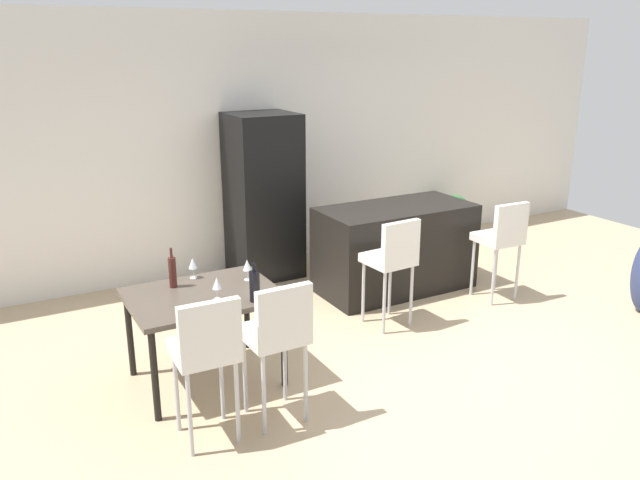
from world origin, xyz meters
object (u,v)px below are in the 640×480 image
object	(u,v)px
bar_chair_left	(393,256)
wine_glass_right	(217,284)
dining_table	(204,303)
wine_bottle_inner	(172,272)
dining_chair_near	(206,347)
wine_bottle_corner	(255,286)
dining_chair_far	(278,331)
wine_glass_middle	(193,264)
bar_chair_middle	(502,235)
wine_glass_left	(247,265)
refrigerator	(263,196)
potted_plant	(454,213)
kitchen_island	(395,248)

from	to	relation	value
bar_chair_left	wine_glass_right	bearing A→B (deg)	-170.82
dining_table	wine_bottle_inner	world-z (taller)	wine_bottle_inner
dining_chair_near	wine_bottle_corner	world-z (taller)	dining_chair_near
dining_chair_far	wine_glass_right	distance (m)	0.68
wine_bottle_corner	wine_glass_middle	world-z (taller)	wine_bottle_corner
bar_chair_left	bar_chair_middle	bearing A→B (deg)	-0.00
bar_chair_left	wine_glass_left	xyz separation A→B (m)	(-1.44, -0.03, 0.17)
bar_chair_middle	refrigerator	bearing A→B (deg)	133.66
bar_chair_left	wine_bottle_corner	world-z (taller)	bar_chair_left
wine_glass_left	potted_plant	size ratio (longest dim) A/B	0.28
wine_bottle_corner	bar_chair_middle	bearing A→B (deg)	8.89
dining_table	wine_bottle_inner	distance (m)	0.35
kitchen_island	bar_chair_middle	size ratio (longest dim) A/B	1.57
wine_bottle_corner	wine_glass_left	xyz separation A→B (m)	(0.12, 0.43, 0.00)
dining_chair_far	dining_chair_near	bearing A→B (deg)	180.00
dining_table	wine_glass_left	size ratio (longest dim) A/B	6.43
kitchen_island	dining_chair_far	distance (m)	2.78
dining_table	dining_chair_near	xyz separation A→B (m)	(-0.25, -0.79, 0.04)
wine_glass_middle	wine_glass_right	size ratio (longest dim) A/B	1.00
wine_glass_right	dining_table	bearing A→B (deg)	108.71
wine_glass_left	wine_glass_right	size ratio (longest dim) A/B	1.00
dining_chair_near	wine_glass_left	size ratio (longest dim) A/B	6.03
refrigerator	potted_plant	size ratio (longest dim) A/B	2.97
dining_table	dining_chair_far	bearing A→B (deg)	-72.29
wine_glass_left	wine_bottle_corner	bearing A→B (deg)	-105.79
dining_chair_near	refrigerator	distance (m)	3.26
dining_chair_near	wine_glass_left	distance (m)	1.12
wine_glass_left	dining_chair_far	bearing A→B (deg)	-99.94
dining_chair_far	potted_plant	xyz separation A→B (m)	(3.93, 2.79, -0.33)
dining_chair_near	refrigerator	size ratio (longest dim) A/B	0.57
dining_chair_near	wine_bottle_corner	xyz separation A→B (m)	(0.54, 0.46, 0.16)
wine_glass_left	wine_glass_middle	bearing A→B (deg)	145.38
wine_glass_middle	wine_glass_right	distance (m)	0.52
dining_chair_far	potted_plant	size ratio (longest dim) A/B	1.69
dining_chair_near	wine_glass_left	xyz separation A→B (m)	(0.66, 0.89, 0.17)
bar_chair_middle	wine_glass_right	world-z (taller)	bar_chair_middle
kitchen_island	bar_chair_middle	distance (m)	1.12
wine_bottle_corner	wine_glass_left	world-z (taller)	wine_bottle_corner
potted_plant	bar_chair_middle	bearing A→B (deg)	-117.68
dining_table	dining_chair_far	size ratio (longest dim) A/B	1.07
wine_glass_right	wine_glass_left	bearing A→B (deg)	36.90
kitchen_island	wine_bottle_inner	distance (m)	2.72
potted_plant	dining_chair_far	bearing A→B (deg)	-144.67
bar_chair_middle	dining_chair_near	bearing A→B (deg)	-165.17
bar_chair_left	wine_bottle_inner	world-z (taller)	wine_bottle_inner
dining_chair_far	wine_glass_left	world-z (taller)	dining_chair_far
bar_chair_middle	wine_bottle_inner	xyz separation A→B (m)	(-3.36, 0.11, 0.17)
refrigerator	potted_plant	xyz separation A→B (m)	(2.78, -0.01, -0.55)
refrigerator	potted_plant	distance (m)	2.83
kitchen_island	wine_glass_middle	xyz separation A→B (m)	(-2.40, -0.55, 0.40)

